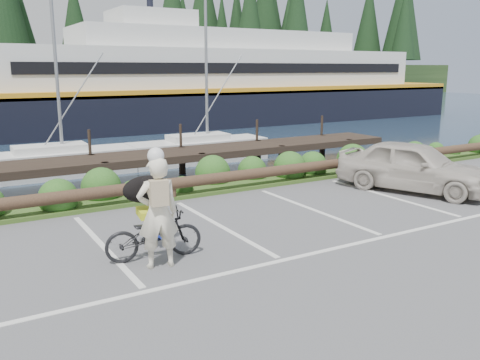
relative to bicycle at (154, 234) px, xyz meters
name	(u,v)px	position (x,y,z in m)	size (l,w,h in m)	color
ground	(270,254)	(1.96, -0.88, -0.46)	(72.00, 72.00, 0.00)	#505052
vegetation_strip	(163,193)	(1.96, 4.42, -0.41)	(34.00, 1.60, 0.10)	#3D5B21
log_rail	(173,200)	(1.96, 3.72, -0.46)	(32.00, 0.30, 0.60)	#443021
bicycle	(154,234)	(0.00, 0.00, 0.00)	(0.62, 1.76, 0.93)	black
cyclist	(158,213)	(-0.06, -0.41, 0.52)	(0.72, 0.47, 1.96)	#F1E9CC
dog	(146,189)	(0.09, 0.56, 0.72)	(0.90, 0.44, 0.52)	black
parked_car	(413,166)	(8.25, 1.27, 0.25)	(1.69, 4.20, 1.43)	#BCB2A5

